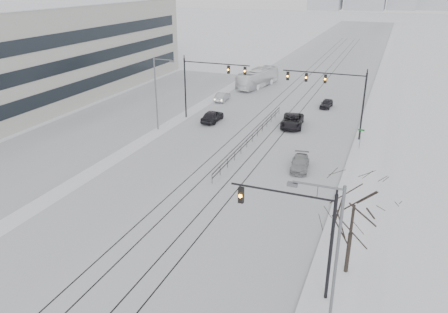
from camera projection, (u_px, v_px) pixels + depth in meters
ground at (89, 312)px, 24.97m from camera, size 500.00×500.00×0.00m
road at (305, 86)px, 76.59m from camera, size 22.00×260.00×0.02m
sidewalk_east at (387, 93)px, 71.98m from camera, size 5.00×260.00×0.16m
curb at (371, 92)px, 72.82m from camera, size 0.10×260.00×0.12m
parking_strip at (129, 112)px, 61.87m from camera, size 14.00×60.00×0.03m
tram_rails at (275, 118)px, 59.38m from camera, size 5.30×180.00×0.01m
office_building at (23, 54)px, 65.29m from camera, size 20.20×62.20×14.11m
traffic_mast_near at (304, 228)px, 24.73m from camera, size 6.10×0.37×7.00m
traffic_mast_ne at (334, 90)px, 50.12m from camera, size 9.60×0.37×8.00m
traffic_mast_nw at (205, 78)px, 56.72m from camera, size 9.10×0.37×8.00m
street_light_east at (331, 255)px, 21.26m from camera, size 2.73×0.25×9.00m
street_light_west at (158, 89)px, 52.94m from camera, size 2.73×0.25×9.00m
bare_tree at (353, 213)px, 26.53m from camera, size 4.40×4.40×6.10m
median_fence at (252, 138)px, 50.58m from camera, size 0.06×24.00×1.00m
street_sign at (361, 136)px, 47.89m from camera, size 0.70×0.06×2.40m
sedan_sb_inner at (212, 116)px, 57.56m from camera, size 1.86×4.58×1.56m
sedan_sb_outer at (222, 97)px, 67.42m from camera, size 1.63×4.13×1.34m
sedan_nb_front at (292, 121)px, 55.64m from camera, size 3.30×5.92×1.57m
sedan_nb_right at (300, 164)px, 43.33m from camera, size 2.23×4.37×1.22m
sedan_nb_far at (326, 104)px, 63.93m from camera, size 1.65×3.67×1.22m
box_truck at (258, 78)px, 75.72m from camera, size 4.69×11.32×3.07m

